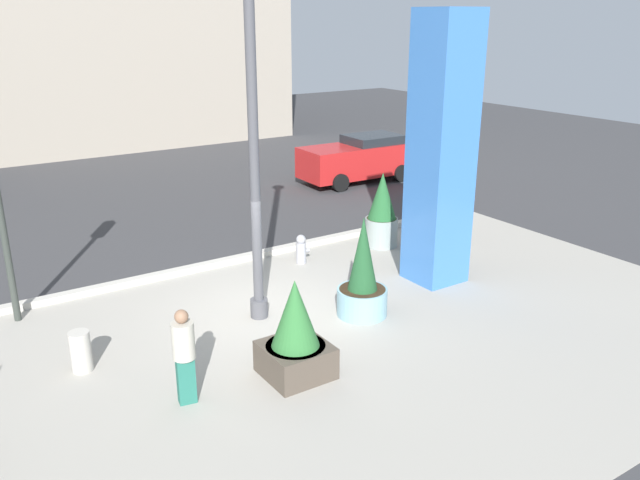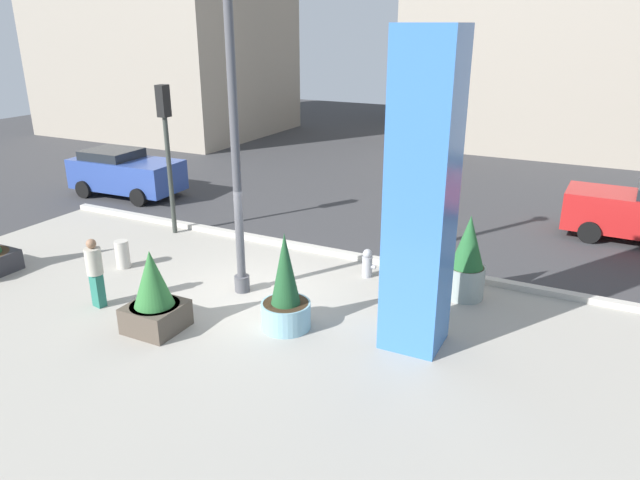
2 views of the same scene
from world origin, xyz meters
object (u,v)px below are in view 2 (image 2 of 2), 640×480
at_px(potted_plant_near_right, 154,296).
at_px(potted_plant_near_left, 286,293).
at_px(concrete_bollard, 122,254).
at_px(car_intersection, 126,172).
at_px(traffic_light_far_side, 166,135).
at_px(potted_plant_curbside, 467,260).
at_px(pedestrian_on_sidewalk, 95,270).
at_px(fire_hydrant, 367,263).
at_px(lamp_post, 235,145).
at_px(art_pillar_blue, 422,198).

distance_m(potted_plant_near_right, potted_plant_near_left, 2.72).
xyz_separation_m(concrete_bollard, car_intersection, (-4.95, 5.30, 0.49)).
bearing_deg(potted_plant_near_right, traffic_light_far_side, 126.37).
bearing_deg(traffic_light_far_side, car_intersection, 149.89).
xyz_separation_m(potted_plant_curbside, pedestrian_on_sidewalk, (-7.31, -4.21, -0.03)).
bearing_deg(fire_hydrant, pedestrian_on_sidewalk, -138.35).
xyz_separation_m(potted_plant_near_left, pedestrian_on_sidewalk, (-4.29, -1.05, 0.11)).
distance_m(potted_plant_near_left, pedestrian_on_sidewalk, 4.42).
relative_size(potted_plant_near_right, pedestrian_on_sidewalk, 1.09).
distance_m(potted_plant_curbside, traffic_light_far_side, 9.30).
bearing_deg(lamp_post, art_pillar_blue, -5.81).
bearing_deg(pedestrian_on_sidewalk, art_pillar_blue, 13.72).
height_order(lamp_post, pedestrian_on_sidewalk, lamp_post).
bearing_deg(fire_hydrant, potted_plant_curbside, -1.63).
distance_m(lamp_post, art_pillar_blue, 4.48).
distance_m(potted_plant_near_left, fire_hydrant, 3.30).
relative_size(potted_plant_near_right, car_intersection, 0.42).
bearing_deg(potted_plant_near_right, fire_hydrant, 57.19).
relative_size(potted_plant_near_right, fire_hydrant, 2.37).
xyz_separation_m(potted_plant_near_left, traffic_light_far_side, (-6.04, 3.66, 2.21)).
height_order(art_pillar_blue, pedestrian_on_sidewalk, art_pillar_blue).
relative_size(potted_plant_curbside, car_intersection, 0.48).
height_order(art_pillar_blue, potted_plant_near_left, art_pillar_blue).
distance_m(potted_plant_near_left, car_intersection, 12.10).
bearing_deg(potted_plant_curbside, traffic_light_far_side, 176.83).
distance_m(concrete_bollard, car_intersection, 7.27).
bearing_deg(potted_plant_near_left, potted_plant_near_right, -151.67).
bearing_deg(traffic_light_far_side, concrete_bollard, -77.93).
xyz_separation_m(art_pillar_blue, potted_plant_near_right, (-4.99, -1.92, -2.27)).
bearing_deg(potted_plant_near_left, fire_hydrant, 80.89).
height_order(fire_hydrant, traffic_light_far_side, traffic_light_far_side).
bearing_deg(concrete_bollard, art_pillar_blue, -1.81).
bearing_deg(potted_plant_near_left, concrete_bollard, 170.78).
xyz_separation_m(fire_hydrant, traffic_light_far_side, (-6.56, 0.43, 2.64)).
height_order(potted_plant_near_right, pedestrian_on_sidewalk, potted_plant_near_right).
bearing_deg(car_intersection, pedestrian_on_sidewalk, -49.84).
xyz_separation_m(potted_plant_near_right, potted_plant_curbside, (5.41, 4.45, 0.17)).
bearing_deg(pedestrian_on_sidewalk, traffic_light_far_side, 110.37).
distance_m(art_pillar_blue, car_intersection, 14.30).
bearing_deg(traffic_light_far_side, art_pillar_blue, -19.32).
bearing_deg(art_pillar_blue, traffic_light_far_side, 160.68).
xyz_separation_m(potted_plant_near_right, fire_hydrant, (2.91, 4.52, -0.40)).
bearing_deg(potted_plant_curbside, potted_plant_near_right, -140.56).
distance_m(lamp_post, car_intersection, 10.33).
xyz_separation_m(lamp_post, potted_plant_near_right, (-0.56, -2.37, -2.78)).
distance_m(lamp_post, potted_plant_curbside, 5.89).
xyz_separation_m(fire_hydrant, pedestrian_on_sidewalk, (-4.81, -4.28, 0.54)).
distance_m(potted_plant_near_right, traffic_light_far_side, 6.54).
relative_size(potted_plant_near_left, concrete_bollard, 2.84).
height_order(fire_hydrant, car_intersection, car_intersection).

